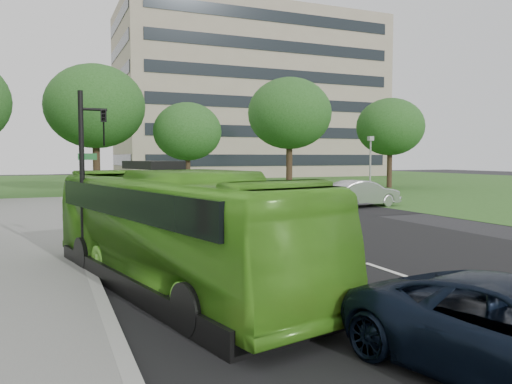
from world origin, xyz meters
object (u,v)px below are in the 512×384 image
office_building (249,97)px  bus (171,229)px  tree_park_d (289,114)px  tree_park_c (187,132)px  sedan (362,194)px  camera_pole (370,158)px  tree_park_e (390,127)px  tree_park_b (95,107)px  traffic_light (88,166)px

office_building → bus: size_ratio=4.22×
tree_park_d → office_building: bearing=74.4°
tree_park_c → sedan: 17.13m
office_building → bus: (-27.46, -63.40, -11.18)m
camera_pole → bus: bearing=-138.4°
tree_park_e → camera_pole: (-8.95, -9.39, -2.96)m
tree_park_e → camera_pole: 13.30m
tree_park_c → bus: 30.34m
tree_park_b → tree_park_c: (6.96, -2.21, -1.96)m
office_building → traffic_light: size_ratio=8.73×
office_building → camera_pole: size_ratio=9.09×
bus → camera_pole: size_ratio=2.15×
tree_park_c → tree_park_d: 10.58m
tree_park_c → tree_park_d: tree_park_d is taller
tree_park_c → camera_pole: (10.70, -10.11, -2.16)m
sedan → traffic_light: 19.69m
sedan → bus: bearing=126.2°
office_building → tree_park_e: bearing=-89.5°
tree_park_e → tree_park_c: bearing=177.9°
sedan → camera_pole: bearing=-46.7°
traffic_light → bus: bearing=-53.4°
tree_park_d → tree_park_b: bearing=178.9°
tree_park_b → bus: size_ratio=1.09×
tree_park_b → tree_park_c: bearing=-17.7°
tree_park_c → bus: size_ratio=0.78×
sedan → camera_pole: 7.08m
tree_park_e → traffic_light: (-29.34, -25.82, -3.11)m
tree_park_e → sedan: 20.36m
tree_park_e → bus: tree_park_e is taller
bus → camera_pole: camera_pole is taller
tree_park_d → traffic_light: (-19.91, -28.42, -4.26)m
tree_park_d → bus: tree_park_d is taller
tree_park_d → camera_pole: (0.48, -11.99, -4.11)m
tree_park_c → office_building: bearing=60.7°
tree_park_b → sedan: size_ratio=2.16×
tree_park_d → tree_park_c: bearing=-169.6°
sedan → tree_park_c: bearing=15.5°
tree_park_d → camera_pole: tree_park_d is taller
bus → tree_park_c: bearing=61.2°
tree_park_e → camera_pole: tree_park_e is taller
tree_park_c → tree_park_e: (19.65, -0.72, 0.80)m
tree_park_d → sedan: bearing=-102.6°
office_building → tree_park_b: bearing=-129.2°
tree_park_b → tree_park_e: tree_park_b is taller
bus → traffic_light: bearing=109.2°
office_building → traffic_light: 68.20m
tree_park_c → tree_park_e: size_ratio=0.86×
tree_park_c → traffic_light: tree_park_c is taller
tree_park_d → traffic_light: 34.96m
office_building → tree_park_b: (-26.28, -32.19, -5.54)m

